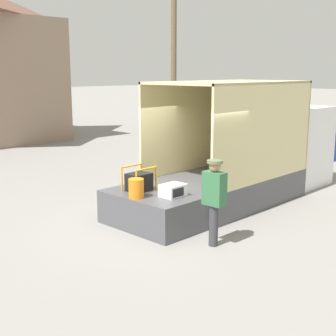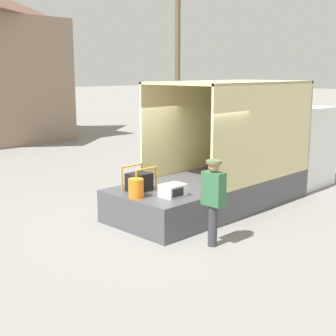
# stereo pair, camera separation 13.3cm
# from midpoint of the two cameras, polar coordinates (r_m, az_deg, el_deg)

# --- Properties ---
(ground_plane) EXTENTS (160.00, 160.00, 0.00)m
(ground_plane) POSITION_cam_midpoint_polar(r_m,az_deg,el_deg) (10.89, 1.02, -6.25)
(ground_plane) COLOR gray
(box_truck) EXTENTS (5.98, 2.26, 3.11)m
(box_truck) POSITION_cam_midpoint_polar(r_m,az_deg,el_deg) (13.39, 11.74, 1.27)
(box_truck) COLOR white
(box_truck) RESTS_ON ground
(tailgate_deck) EXTENTS (1.36, 2.15, 0.75)m
(tailgate_deck) POSITION_cam_midpoint_polar(r_m,az_deg,el_deg) (10.32, -1.60, -5.10)
(tailgate_deck) COLOR #4C4C51
(tailgate_deck) RESTS_ON ground
(microwave) EXTENTS (0.51, 0.41, 0.26)m
(microwave) POSITION_cam_midpoint_polar(r_m,az_deg,el_deg) (9.93, 0.97, -2.75)
(microwave) COLOR white
(microwave) RESTS_ON tailgate_deck
(portable_generator) EXTENTS (0.62, 0.52, 0.55)m
(portable_generator) POSITION_cam_midpoint_polar(r_m,az_deg,el_deg) (10.42, -3.10, -1.64)
(portable_generator) COLOR black
(portable_generator) RESTS_ON tailgate_deck
(orange_bucket) EXTENTS (0.32, 0.32, 0.41)m
(orange_bucket) POSITION_cam_midpoint_polar(r_m,az_deg,el_deg) (9.84, -3.54, -2.48)
(orange_bucket) COLOR orange
(orange_bucket) RESTS_ON tailgate_deck
(worker_person) EXTENTS (0.31, 0.44, 1.71)m
(worker_person) POSITION_cam_midpoint_polar(r_m,az_deg,el_deg) (9.02, 5.97, -3.17)
(worker_person) COLOR #38383D
(worker_person) RESTS_ON ground
(utility_pole) EXTENTS (1.80, 0.28, 8.90)m
(utility_pole) POSITION_cam_midpoint_polar(r_m,az_deg,el_deg) (23.86, 1.33, 14.73)
(utility_pole) COLOR brown
(utility_pole) RESTS_ON ground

